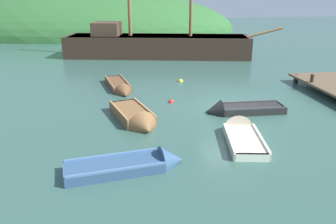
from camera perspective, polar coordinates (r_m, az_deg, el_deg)
The scene contains 10 objects.
ground_plane at distance 16.63m, azimuth 10.24°, elevation 0.75°, with size 120.00×120.00×0.00m, color #33564C.
shore_hill at distance 51.08m, azimuth -12.01°, elevation 13.13°, with size 39.83×25.78×10.97m, color #2D602D.
sailing_ship at distance 29.64m, azimuth -2.05°, elevation 10.55°, with size 18.11×6.36×13.06m.
rowboat_far at distance 10.82m, azimuth -5.64°, elevation -9.03°, with size 3.85×1.67×1.05m.
rowboat_near_dock at distance 15.98m, azimuth 11.78°, elevation 0.24°, with size 3.66×1.13×1.06m.
rowboat_outer_right at distance 14.58m, azimuth -5.40°, elevation -1.11°, with size 2.17×3.74×1.20m.
rowboat_center at distance 13.26m, azimuth 12.20°, elevation -3.94°, with size 1.69×3.44×1.16m.
rowboat_outer_left at distance 19.64m, azimuth -8.12°, elevation 4.07°, with size 1.72×3.97×0.97m.
buoy_red at distance 17.16m, azimuth 0.55°, elevation 1.65°, with size 0.30×0.30×0.30m, color red.
buoy_yellow at distance 21.24m, azimuth 2.11°, elevation 5.13°, with size 0.32×0.32×0.32m, color yellow.
Camera 1 is at (-5.01, -14.97, 5.24)m, focal length 36.34 mm.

